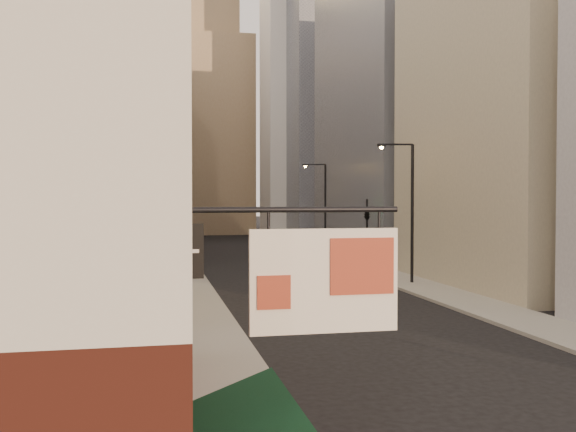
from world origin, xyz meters
The scene contains 15 objects.
sidewalk_left centered at (-6.50, 55.00, 0.07)m, with size 3.00×140.00×0.15m, color #9B9A8E.
sidewalk_right centered at (6.50, 55.00, 0.07)m, with size 3.00×140.00×0.15m, color #9B9A8E.
left_bldg_beige centered at (-12.00, 26.00, 8.00)m, with size 8.00×12.00×16.00m, color #A0987E.
left_bldg_grey centered at (-12.00, 42.00, 10.00)m, with size 8.00×16.00×20.00m, color #96979B.
left_bldg_tan centered at (-12.00, 60.00, 8.50)m, with size 8.00×18.00×17.00m, color #957855.
left_bldg_wingrid centered at (-12.00, 80.00, 12.00)m, with size 8.00×20.00×24.00m, color gray.
right_bldg_beige centered at (12.00, 30.00, 10.00)m, with size 8.00×16.00×20.00m, color #A0987E.
right_bldg_wingrid centered at (12.00, 50.00, 13.00)m, with size 8.00×20.00×26.00m, color gray.
highrise centered at (18.00, 78.00, 25.66)m, with size 21.00×23.00×51.20m.
clock_tower centered at (-1.00, 92.00, 17.63)m, with size 14.00×14.00×44.90m.
white_tower centered at (10.00, 78.00, 18.61)m, with size 8.00×8.00×41.50m.
streetlamp_mid centered at (6.34, 31.50, 4.70)m, with size 2.15×0.53×8.23m.
streetlamp_far centered at (6.51, 51.18, 4.63)m, with size 1.99×1.01×8.11m.
traffic_light_left centered at (-6.91, 42.57, 3.67)m, with size 0.61×0.57×5.00m.
traffic_light_right centered at (7.08, 41.00, 3.88)m, with size 0.64×0.63×5.00m.
Camera 1 is at (-8.27, -3.48, 5.01)m, focal length 40.00 mm.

